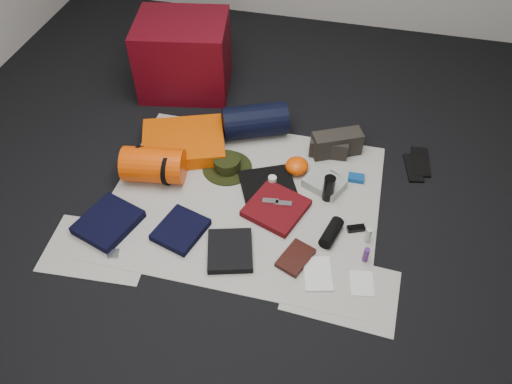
% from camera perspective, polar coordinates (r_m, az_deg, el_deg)
% --- Properties ---
extents(floor, '(4.50, 4.50, 0.02)m').
position_cam_1_polar(floor, '(3.04, -1.33, -0.95)').
color(floor, black).
rests_on(floor, ground).
extents(newspaper_mat, '(1.60, 1.30, 0.01)m').
position_cam_1_polar(newspaper_mat, '(3.03, -1.34, -0.78)').
color(newspaper_mat, beige).
rests_on(newspaper_mat, floor).
extents(newspaper_sheet_front_left, '(0.61, 0.44, 0.00)m').
position_cam_1_polar(newspaper_sheet_front_left, '(2.93, -17.59, -6.19)').
color(newspaper_sheet_front_left, beige).
rests_on(newspaper_sheet_front_left, floor).
extents(newspaper_sheet_front_right, '(0.60, 0.43, 0.00)m').
position_cam_1_polar(newspaper_sheet_front_right, '(2.68, 9.72, -11.02)').
color(newspaper_sheet_front_right, beige).
rests_on(newspaper_sheet_front_right, floor).
extents(red_cabinet, '(0.72, 0.63, 0.53)m').
position_cam_1_polar(red_cabinet, '(3.79, -8.25, 15.19)').
color(red_cabinet, '#530610').
rests_on(red_cabinet, floor).
extents(sleeping_pad, '(0.65, 0.59, 0.10)m').
position_cam_1_polar(sleeping_pad, '(3.34, -8.28, 5.61)').
color(sleeping_pad, '#E45202').
rests_on(sleeping_pad, newspaper_mat).
extents(stuff_sack, '(0.40, 0.27, 0.22)m').
position_cam_1_polar(stuff_sack, '(3.13, -11.63, 3.03)').
color(stuff_sack, '#E14203').
rests_on(stuff_sack, newspaper_mat).
extents(sack_strap_left, '(0.02, 0.22, 0.22)m').
position_cam_1_polar(sack_strap_left, '(3.17, -13.29, 3.28)').
color(sack_strap_left, black).
rests_on(sack_strap_left, newspaper_mat).
extents(sack_strap_right, '(0.03, 0.22, 0.22)m').
position_cam_1_polar(sack_strap_right, '(3.10, -9.92, 2.71)').
color(sack_strap_right, black).
rests_on(sack_strap_right, newspaper_mat).
extents(navy_duffel, '(0.48, 0.38, 0.22)m').
position_cam_1_polar(navy_duffel, '(3.38, -0.12, 8.12)').
color(navy_duffel, black).
rests_on(navy_duffel, newspaper_mat).
extents(boonie_brim, '(0.42, 0.42, 0.01)m').
position_cam_1_polar(boonie_brim, '(3.20, -3.29, 2.78)').
color(boonie_brim, black).
rests_on(boonie_brim, newspaper_mat).
extents(boonie_crown, '(0.17, 0.17, 0.08)m').
position_cam_1_polar(boonie_crown, '(3.18, -3.33, 3.31)').
color(boonie_crown, black).
rests_on(boonie_crown, boonie_brim).
extents(hiking_boot_left, '(0.25, 0.11, 0.12)m').
position_cam_1_polar(hiking_boot_left, '(3.29, 8.29, 5.03)').
color(hiking_boot_left, '#292520').
rests_on(hiking_boot_left, newspaper_mat).
extents(hiking_boot_right, '(0.34, 0.25, 0.16)m').
position_cam_1_polar(hiking_boot_right, '(3.30, 9.22, 5.50)').
color(hiking_boot_right, '#292520').
rests_on(hiking_boot_right, newspaper_mat).
extents(flip_flop_left, '(0.14, 0.27, 0.01)m').
position_cam_1_polar(flip_flop_left, '(3.36, 17.53, 2.64)').
color(flip_flop_left, black).
rests_on(flip_flop_left, floor).
extents(flip_flop_right, '(0.13, 0.28, 0.01)m').
position_cam_1_polar(flip_flop_right, '(3.42, 18.31, 3.30)').
color(flip_flop_right, black).
rests_on(flip_flop_right, floor).
extents(trousers_navy_a, '(0.37, 0.40, 0.05)m').
position_cam_1_polar(trousers_navy_a, '(2.99, -16.53, -3.31)').
color(trousers_navy_a, black).
rests_on(trousers_navy_a, newspaper_mat).
extents(trousers_navy_b, '(0.31, 0.33, 0.04)m').
position_cam_1_polar(trousers_navy_b, '(2.87, -8.61, -4.29)').
color(trousers_navy_b, black).
rests_on(trousers_navy_b, newspaper_mat).
extents(trousers_charcoal, '(0.31, 0.33, 0.04)m').
position_cam_1_polar(trousers_charcoal, '(2.76, -2.98, -6.71)').
color(trousers_charcoal, black).
rests_on(trousers_charcoal, newspaper_mat).
extents(black_tshirt, '(0.42, 0.41, 0.03)m').
position_cam_1_polar(black_tshirt, '(3.07, 1.38, 0.70)').
color(black_tshirt, black).
rests_on(black_tshirt, newspaper_mat).
extents(red_shirt, '(0.40, 0.40, 0.04)m').
position_cam_1_polar(red_shirt, '(2.95, 2.32, -1.83)').
color(red_shirt, '#51080D').
rests_on(red_shirt, newspaper_mat).
extents(orange_stuff_sack, '(0.17, 0.17, 0.10)m').
position_cam_1_polar(orange_stuff_sack, '(3.16, 4.69, 2.99)').
color(orange_stuff_sack, '#E14203').
rests_on(orange_stuff_sack, newspaper_mat).
extents(first_aid_pouch, '(0.28, 0.25, 0.06)m').
position_cam_1_polar(first_aid_pouch, '(3.10, 7.80, 0.99)').
color(first_aid_pouch, gray).
rests_on(first_aid_pouch, newspaper_mat).
extents(water_bottle, '(0.08, 0.08, 0.17)m').
position_cam_1_polar(water_bottle, '(2.99, 8.31, 0.42)').
color(water_bottle, black).
rests_on(water_bottle, newspaper_mat).
extents(speaker, '(0.13, 0.21, 0.08)m').
position_cam_1_polar(speaker, '(2.84, 8.60, -4.60)').
color(speaker, black).
rests_on(speaker, newspaper_mat).
extents(compact_camera, '(0.13, 0.12, 0.05)m').
position_cam_1_polar(compact_camera, '(3.14, 8.90, 1.43)').
color(compact_camera, silver).
rests_on(compact_camera, newspaper_mat).
extents(cyan_case, '(0.10, 0.07, 0.03)m').
position_cam_1_polar(cyan_case, '(3.18, 11.37, 1.58)').
color(cyan_case, navy).
rests_on(cyan_case, newspaper_mat).
extents(toiletry_purple, '(0.04, 0.04, 0.10)m').
position_cam_1_polar(toiletry_purple, '(2.77, 12.45, -7.02)').
color(toiletry_purple, '#4D216A').
rests_on(toiletry_purple, newspaper_mat).
extents(toiletry_clear, '(0.04, 0.04, 0.10)m').
position_cam_1_polar(toiletry_clear, '(2.85, 12.70, -4.83)').
color(toiletry_clear, '#B4B9B4').
rests_on(toiletry_clear, newspaper_mat).
extents(paperback_book, '(0.21, 0.25, 0.03)m').
position_cam_1_polar(paperback_book, '(2.74, 4.54, -7.50)').
color(paperback_book, black).
rests_on(paperback_book, newspaper_mat).
extents(map_booklet, '(0.19, 0.24, 0.01)m').
position_cam_1_polar(map_booklet, '(2.71, 7.08, -9.24)').
color(map_booklet, silver).
rests_on(map_booklet, newspaper_mat).
extents(map_printout, '(0.14, 0.17, 0.01)m').
position_cam_1_polar(map_printout, '(2.72, 12.01, -10.16)').
color(map_printout, silver).
rests_on(map_printout, newspaper_mat).
extents(sunglasses, '(0.11, 0.08, 0.03)m').
position_cam_1_polar(sunglasses, '(2.92, 11.35, -4.10)').
color(sunglasses, black).
rests_on(sunglasses, newspaper_mat).
extents(key_cluster, '(0.08, 0.08, 0.01)m').
position_cam_1_polar(key_cluster, '(2.87, -15.99, -6.80)').
color(key_cluster, silver).
rests_on(key_cluster, newspaper_mat).
extents(tape_roll, '(0.05, 0.05, 0.03)m').
position_cam_1_polar(tape_roll, '(3.07, 1.88, 1.46)').
color(tape_roll, silver).
rests_on(tape_roll, black_tshirt).
extents(energy_bar_a, '(0.10, 0.05, 0.01)m').
position_cam_1_polar(energy_bar_a, '(2.95, 1.65, -1.05)').
color(energy_bar_a, silver).
rests_on(energy_bar_a, red_shirt).
extents(energy_bar_b, '(0.10, 0.05, 0.01)m').
position_cam_1_polar(energy_bar_b, '(2.94, 3.18, -1.32)').
color(energy_bar_b, silver).
rests_on(energy_bar_b, red_shirt).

